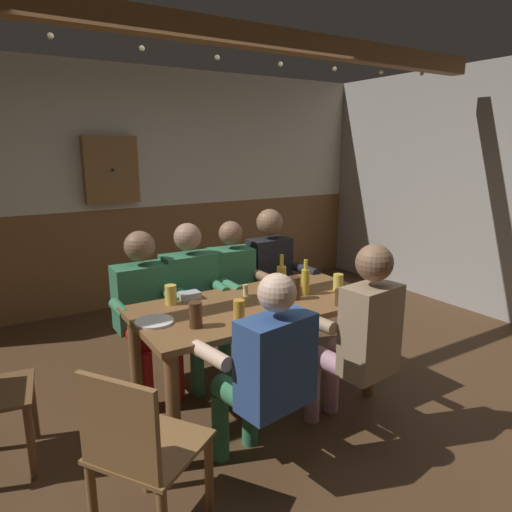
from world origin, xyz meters
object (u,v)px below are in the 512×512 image
at_px(person_4, 266,367).
at_px(person_5, 359,334).
at_px(pint_glass_4, 171,295).
at_px(pint_glass_3, 239,312).
at_px(bottle_1, 281,277).
at_px(pint_glass_2, 340,297).
at_px(person_0, 146,303).
at_px(plate_0, 154,322).
at_px(pint_glass_1, 295,288).
at_px(pint_glass_5, 196,315).
at_px(dining_table, 258,318).
at_px(wall_dart_cabinet, 111,170).
at_px(bottle_0, 305,281).
at_px(person_1, 193,294).
at_px(person_3, 275,277).
at_px(chair_empty_near_left, 139,452).
at_px(person_2, 235,289).
at_px(pint_glass_0, 338,283).
at_px(table_candle, 245,290).
at_px(condiment_caddy, 189,296).

distance_m(person_4, person_5, 0.67).
bearing_deg(pint_glass_4, pint_glass_3, -69.53).
relative_size(bottle_1, pint_glass_2, 2.41).
distance_m(person_0, pint_glass_4, 0.40).
distance_m(plate_0, pint_glass_4, 0.34).
xyz_separation_m(pint_glass_1, pint_glass_4, (-0.76, 0.35, -0.01)).
bearing_deg(pint_glass_5, dining_table, 18.70).
height_order(person_4, wall_dart_cabinet, wall_dart_cabinet).
relative_size(person_4, bottle_0, 4.63).
height_order(person_1, wall_dart_cabinet, wall_dart_cabinet).
bearing_deg(person_4, person_5, -8.68).
bearing_deg(pint_glass_5, person_3, 36.23).
bearing_deg(dining_table, person_0, 131.51).
distance_m(dining_table, plate_0, 0.73).
bearing_deg(chair_empty_near_left, wall_dart_cabinet, 131.91).
bearing_deg(person_2, pint_glass_5, 55.27).
bearing_deg(pint_glass_4, person_0, 98.37).
bearing_deg(person_1, pint_glass_2, 122.87).
distance_m(person_2, plate_0, 1.10).
bearing_deg(person_2, bottle_0, 112.78).
height_order(person_2, bottle_0, person_2).
bearing_deg(pint_glass_2, wall_dart_cabinet, 103.47).
bearing_deg(pint_glass_1, person_1, 121.44).
relative_size(person_1, chair_empty_near_left, 1.38).
height_order(chair_empty_near_left, plate_0, chair_empty_near_left).
height_order(bottle_1, pint_glass_2, bottle_1).
height_order(person_5, pint_glass_0, person_5).
bearing_deg(pint_glass_0, bottle_1, 143.43).
bearing_deg(chair_empty_near_left, pint_glass_1, 81.84).
distance_m(person_1, table_candle, 0.53).
relative_size(person_4, person_5, 0.94).
height_order(person_2, person_4, person_2).
relative_size(person_1, pint_glass_1, 7.67).
height_order(person_4, pint_glass_4, person_4).
relative_size(dining_table, person_3, 1.31).
bearing_deg(pint_glass_5, person_5, -27.31).
relative_size(person_5, pint_glass_2, 11.38).
bearing_deg(plate_0, person_4, -59.73).
bearing_deg(person_4, chair_empty_near_left, 177.83).
relative_size(chair_empty_near_left, pint_glass_0, 6.88).
height_order(dining_table, pint_glass_4, pint_glass_4).
height_order(person_3, bottle_1, person_3).
bearing_deg(person_3, chair_empty_near_left, 39.18).
distance_m(person_3, person_5, 1.28).
xyz_separation_m(condiment_caddy, pint_glass_4, (-0.15, -0.03, 0.04)).
xyz_separation_m(pint_glass_0, pint_glass_2, (-0.20, -0.24, -0.01)).
height_order(person_2, condiment_caddy, person_2).
distance_m(person_5, pint_glass_3, 0.74).
xyz_separation_m(person_4, condiment_caddy, (-0.02, 0.94, 0.14)).
bearing_deg(bottle_1, pint_glass_3, -144.92).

